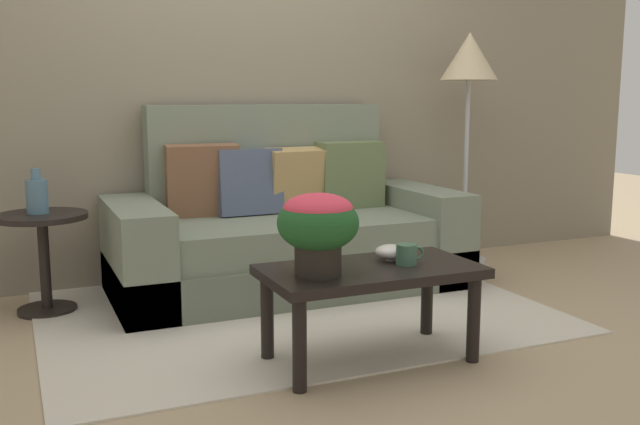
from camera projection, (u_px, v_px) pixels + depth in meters
ground_plane at (304, 319)px, 3.74m from camera, size 14.00×14.00×0.00m
wall_back at (235, 51)px, 4.54m from camera, size 6.40×0.12×2.86m
area_rug at (294, 311)px, 3.87m from camera, size 2.60×1.91×0.01m
couch at (285, 234)px, 4.33m from camera, size 2.06×0.93×1.09m
coffee_table at (370, 281)px, 3.10m from camera, size 0.93×0.50×0.42m
side_table at (43, 244)px, 3.81m from camera, size 0.47×0.47×0.54m
floor_lamp at (469, 71)px, 4.81m from camera, size 0.38×0.38×1.57m
potted_plant at (318, 224)px, 2.92m from camera, size 0.34×0.34×0.34m
coffee_mug at (407, 254)px, 3.13m from camera, size 0.13×0.09×0.09m
snack_bowl at (391, 252)px, 3.21m from camera, size 0.14×0.14×0.07m
table_vase at (37, 195)px, 3.77m from camera, size 0.11×0.11×0.24m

